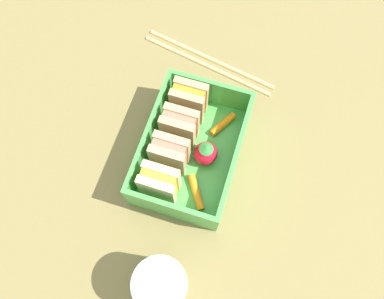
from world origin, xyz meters
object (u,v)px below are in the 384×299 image
object	(u,v)px
carrot_stick_far_left	(196,192)
strawberry_far_left	(206,154)
sandwich_center_left	(170,154)
carrot_stick_left	(223,124)
sandwich_center	(180,127)
sandwich_center_right	(189,101)
chopstick_pair	(209,61)
drinking_glass	(162,285)
sandwich_left	(160,183)

from	to	relation	value
carrot_stick_far_left	strawberry_far_left	size ratio (longest dim) A/B	1.26
sandwich_center_left	strawberry_far_left	bearing A→B (deg)	-65.75
strawberry_far_left	carrot_stick_left	world-z (taller)	strawberry_far_left
sandwich_center	sandwich_center_right	size ratio (longest dim) A/B	1.00
carrot_stick_left	chopstick_pair	xyz separation A→B (cm)	(10.20, 5.05, -1.36)
carrot_stick_left	chopstick_pair	size ratio (longest dim) A/B	0.20
sandwich_center_right	chopstick_pair	distance (cm)	10.21
sandwich_center_right	strawberry_far_left	distance (cm)	7.54
sandwich_center_left	chopstick_pair	world-z (taller)	sandwich_center_left
sandwich_center_right	strawberry_far_left	bearing A→B (deg)	-145.43
strawberry_far_left	drinking_glass	size ratio (longest dim) A/B	0.51
chopstick_pair	sandwich_center_left	bearing A→B (deg)	179.58
sandwich_left	carrot_stick_left	bearing A→B (deg)	-24.77
sandwich_center_right	drinking_glass	distance (cm)	23.49
sandwich_center	sandwich_center_left	bearing A→B (deg)	180.00
strawberry_far_left	drinking_glass	bearing A→B (deg)	179.56
sandwich_center_right	carrot_stick_left	size ratio (longest dim) A/B	1.45
sandwich_center	chopstick_pair	world-z (taller)	sandwich_center
sandwich_center	chopstick_pair	bearing A→B (deg)	-0.55
sandwich_center_left	carrot_stick_left	size ratio (longest dim) A/B	1.45
sandwich_center_right	chopstick_pair	bearing A→B (deg)	-0.78
sandwich_center	sandwich_left	bearing A→B (deg)	180.00
sandwich_center	sandwich_center_right	xyz separation A→B (cm)	(4.00, 0.00, 0.00)
carrot_stick_left	sandwich_center_left	bearing A→B (deg)	144.38
sandwich_center_right	strawberry_far_left	world-z (taller)	sandwich_center_right
carrot_stick_far_left	chopstick_pair	size ratio (longest dim) A/B	0.22
sandwich_center_right	carrot_stick_far_left	size ratio (longest dim) A/B	1.29
strawberry_far_left	drinking_glass	distance (cm)	17.04
chopstick_pair	drinking_glass	size ratio (longest dim) A/B	2.88
sandwich_center_right	drinking_glass	world-z (taller)	drinking_glass
sandwich_left	drinking_glass	world-z (taller)	drinking_glass
drinking_glass	sandwich_left	bearing A→B (deg)	20.12
sandwich_center_left	carrot_stick_far_left	size ratio (longest dim) A/B	1.29
sandwich_center	drinking_glass	xyz separation A→B (cm)	(-19.13, -4.08, -0.55)
sandwich_center	drinking_glass	size ratio (longest dim) A/B	0.82
sandwich_left	drinking_glass	xyz separation A→B (cm)	(-11.13, -4.08, -0.55)
chopstick_pair	sandwich_center	bearing A→B (deg)	179.45
sandwich_center	sandwich_center_right	distance (cm)	4.00
sandwich_left	carrot_stick_left	size ratio (longest dim) A/B	1.45
sandwich_center	carrot_stick_far_left	bearing A→B (deg)	-147.73
carrot_stick_far_left	strawberry_far_left	xyz separation A→B (cm)	(5.01, 0.29, 1.19)
strawberry_far_left	carrot_stick_left	distance (cm)	5.55
chopstick_pair	sandwich_left	bearing A→B (deg)	179.66
sandwich_center_left	sandwich_center	distance (cm)	4.00
drinking_glass	strawberry_far_left	bearing A→B (deg)	-0.44
sandwich_center	drinking_glass	distance (cm)	19.57
sandwich_left	strawberry_far_left	bearing A→B (deg)	-35.52
carrot_stick_left	drinking_glass	bearing A→B (deg)	177.17
sandwich_center_left	drinking_glass	world-z (taller)	drinking_glass
sandwich_center	strawberry_far_left	xyz separation A→B (cm)	(-2.11, -4.21, -1.35)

